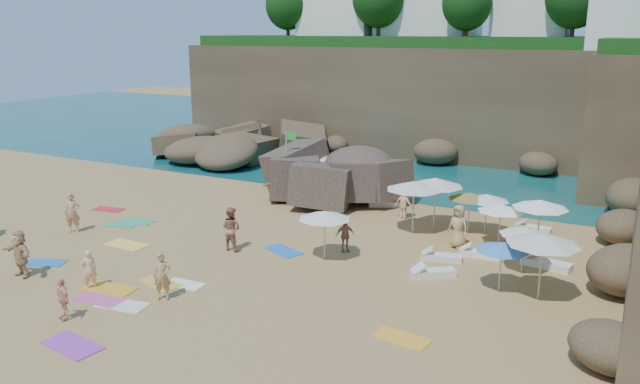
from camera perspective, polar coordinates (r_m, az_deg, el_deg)
The scene contains 48 objects.
ground at distance 27.81m, azimuth -6.56°, elevation -4.89°, with size 120.00×120.00×0.00m, color tan.
seawater at distance 54.48m, azimuth 11.45°, elevation 4.54°, with size 120.00×120.00×0.00m, color #0C4751.
cliff_back at distance 48.62m, azimuth 12.27°, elevation 8.08°, with size 44.00×8.00×8.00m, color brown.
rock_promontory at distance 46.57m, azimuth -6.75°, elevation 3.05°, with size 12.00×7.00×2.00m, color brown, non-canonical shape.
clifftop_buildings at distance 48.91m, azimuth 14.14°, elevation 16.52°, with size 28.48×9.48×7.00m.
marina_masts at distance 60.72m, azimuth -3.65°, elevation 8.66°, with size 3.10×0.10×6.00m.
rock_outcrop at distance 35.26m, azimuth 0.89°, elevation -0.59°, with size 6.89×5.17×2.76m, color brown, non-canonical shape.
flag_pole at distance 35.35m, azimuth -2.92°, elevation 3.45°, with size 0.74×0.12×3.78m.
parasol_0 at distance 36.57m, azimuth 0.27°, elevation 3.36°, with size 2.43×2.43×2.30m.
parasol_1 at distance 29.89m, azimuth 10.53°, elevation 0.90°, with size 2.63×2.63×2.48m.
parasol_2 at distance 29.67m, azimuth 15.02°, elevation -0.49°, with size 2.03×2.03×1.92m.
parasol_3 at distance 28.17m, azimuth 16.21°, elevation -1.41°, with size 2.01×2.01×1.90m.
parasol_5 at distance 29.11m, azimuth 8.60°, elevation 0.60°, with size 2.62×2.62×2.47m.
parasol_6 at distance 29.73m, azimuth 13.55°, elevation -0.35°, with size 2.04×2.04×1.93m.
parasol_7 at distance 25.40m, azimuth 18.23°, elevation -3.40°, with size 1.96×1.96×1.85m.
parasol_8 at distance 28.10m, azimuth 19.51°, elevation -1.05°, with size 2.37×2.37×2.24m.
parasol_9 at distance 25.48m, azimuth 0.42°, elevation -2.11°, with size 2.19×2.19×2.07m.
parasol_10 at distance 23.37m, azimuth 16.30°, elevation -4.81°, with size 1.96×1.96×1.85m.
parasol_11 at distance 22.93m, azimuth 19.75°, elevation -4.07°, with size 2.56×2.56×2.42m.
lounger_0 at distance 33.87m, azimuth 6.13°, elevation -1.04°, with size 1.98×0.66×0.31m, color white.
lounger_1 at distance 31.21m, azimuth 18.92°, elevation -3.18°, with size 1.63×0.54×0.25m, color white.
lounger_2 at distance 27.11m, azimuth 14.41°, elevation -5.49°, with size 1.70×0.57×0.26m, color white.
lounger_3 at distance 26.38m, azimuth 11.06°, elevation -5.87°, with size 1.64×0.55×0.26m, color silver.
lounger_4 at distance 26.70m, azimuth 20.00°, elevation -6.21°, with size 1.93×0.64×0.30m, color white.
lounger_5 at distance 24.64m, azimuth 10.31°, elevation -7.31°, with size 1.72×0.57×0.27m, color silver.
towel_0 at distance 27.98m, azimuth -23.86°, elevation -5.93°, with size 1.65×0.83×0.03m, color blue.
towel_1 at distance 23.64m, azimuth -19.47°, elevation -9.22°, with size 1.84×0.92×0.03m, color #CE5099.
towel_2 at distance 24.41m, azimuth -18.72°, elevation -8.39°, with size 1.94×0.97×0.03m, color gold.
towel_3 at distance 31.95m, azimuth -17.76°, elevation -2.89°, with size 1.55×0.78×0.03m, color #2D9F66.
towel_4 at distance 24.41m, azimuth -14.38°, elevation -8.06°, with size 1.76×0.88×0.03m, color gold.
towel_5 at distance 24.10m, azimuth -12.30°, elevation -8.24°, with size 1.48×0.74×0.03m, color white.
towel_6 at distance 20.73m, azimuth -21.69°, elevation -12.89°, with size 1.95×0.98×0.03m, color purple.
towel_7 at distance 34.90m, azimuth -18.78°, elevation -1.52°, with size 1.64×0.82×0.03m, color red.
towel_8 at distance 27.01m, azimuth -3.38°, elevation -5.38°, with size 1.78×0.89×0.03m, color blue.
towel_10 at distance 19.90m, azimuth 7.47°, elevation -13.11°, with size 1.71×0.86×0.03m, color #FFA728.
towel_11 at distance 32.29m, azimuth -16.41°, elevation -2.60°, with size 1.75×0.87×0.03m, color #30A96E.
towel_12 at distance 28.98m, azimuth -17.27°, elevation -4.63°, with size 1.94×0.97×0.03m, color yellow.
towel_13 at distance 22.93m, azimuth -17.64°, elevation -9.82°, with size 1.77×0.88×0.03m, color silver.
person_stand_0 at distance 31.35m, azimuth -21.70°, elevation -1.77°, with size 0.70×0.46×1.92m, color tan.
person_stand_1 at distance 27.08m, azimuth -8.14°, elevation -3.33°, with size 0.93×0.73×1.92m, color #A86A54.
person_stand_2 at distance 31.55m, azimuth 7.71°, elevation -0.97°, with size 1.08×0.45×1.67m, color #E1AB80.
person_stand_3 at distance 26.72m, azimuth 2.30°, elevation -3.98°, with size 0.85×0.35×1.45m, color #A27351.
person_stand_4 at distance 27.76m, azimuth 12.52°, elevation -3.09°, with size 0.94×0.51×1.92m, color tan.
person_stand_5 at distance 34.39m, azimuth -4.18°, elevation 0.38°, with size 1.50×0.43×1.62m, color tan.
person_stand_6 at distance 24.49m, azimuth -20.36°, elevation -6.64°, with size 0.54×0.35×1.48m, color #FAC28E.
person_lie_1 at distance 22.48m, azimuth -22.32°, elevation -10.32°, with size 0.83×1.41×0.35m, color #F6B58C.
person_lie_3 at distance 26.79m, azimuth -25.59°, elevation -6.50°, with size 1.69×1.83×0.49m, color tan.
person_lie_4 at distance 22.94m, azimuth -14.12°, elevation -9.03°, with size 0.62×1.71×0.41m, color tan.
Camera 1 is at (14.91, -21.59, 9.21)m, focal length 35.00 mm.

